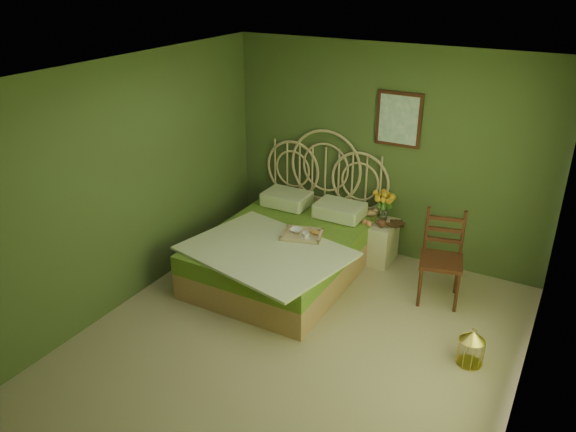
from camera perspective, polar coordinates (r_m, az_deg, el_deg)
The scene contains 14 objects.
floor at distance 5.65m, azimuth 0.83°, elevation -12.81°, with size 4.50×4.50×0.00m, color tan.
ceiling at distance 4.56m, azimuth 1.04°, elevation 14.07°, with size 4.50×4.50×0.00m, color silver.
wall_back at distance 6.90m, azimuth 9.86°, elevation 6.23°, with size 4.00×4.00×0.00m, color #47552D.
wall_left at distance 6.09m, azimuth -15.91°, elevation 3.14°, with size 4.50×4.50×0.00m, color #47552D.
wall_right at distance 4.50m, azimuth 24.11°, elevation -6.09°, with size 4.50×4.50×0.00m, color #47552D.
wall_art at distance 6.70m, azimuth 11.19°, elevation 9.61°, with size 0.54×0.04×0.64m.
bed at distance 6.66m, azimuth -0.16°, elevation -3.24°, with size 1.91×2.40×1.49m.
nightstand at distance 7.02m, azimuth 8.93°, elevation -1.81°, with size 0.47×0.48×0.95m.
chair at distance 6.31m, azimuth 15.58°, elevation -3.48°, with size 0.54×0.54×1.01m.
birdcage at distance 5.57m, azimuth 18.11°, elevation -12.63°, with size 0.23×0.23×0.36m.
book_lower at distance 6.90m, azimuth 10.39°, elevation -0.76°, with size 0.15×0.20×0.02m, color #381E0F.
book_upper at distance 6.89m, azimuth 10.40°, elevation -0.61°, with size 0.15×0.20×0.02m, color #472819.
cereal_bowl at distance 6.47m, azimuth 0.84°, elevation -1.47°, with size 0.14×0.14×0.04m, color white.
coffee_cup at distance 6.30m, azimuth 1.81°, elevation -2.03°, with size 0.08×0.08×0.08m, color white.
Camera 1 is at (2.11, -3.96, 3.44)m, focal length 35.00 mm.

